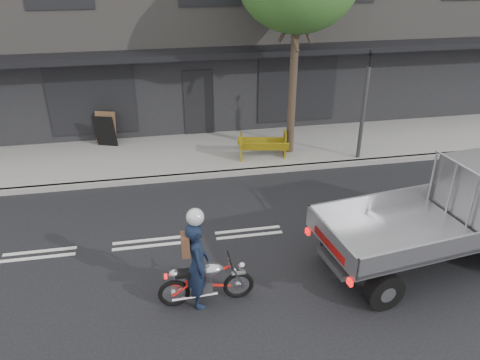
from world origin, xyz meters
The scene contains 10 objects.
ground centered at (0.00, 0.00, 0.00)m, with size 80.00×80.00×0.00m, color black.
sidewalk centered at (0.00, 4.70, 0.07)m, with size 32.00×3.20×0.15m, color gray.
kerb centered at (0.00, 3.10, 0.07)m, with size 32.00×0.20×0.15m, color gray.
building_main centered at (0.00, 11.30, 4.00)m, with size 26.00×10.00×8.00m, color slate.
traffic_light_pole centered at (4.20, 3.35, 1.65)m, with size 0.12×0.12×3.50m.
motorcycle centered at (-1.27, -2.18, 0.49)m, with size 1.86×0.54×0.96m.
rider centered at (-1.42, -2.18, 0.90)m, with size 0.66×0.43×1.80m, color black.
flatbed_ute centered at (4.61, -1.70, 1.27)m, with size 5.04×2.59×2.23m.
construction_barrier centered at (1.25, 3.67, 0.57)m, with size 1.50×0.60×0.84m, color yellow, non-canonical shape.
sandwich_board centered at (-3.66, 5.65, 0.69)m, with size 0.68×0.46×1.08m, color black, non-canonical shape.
Camera 1 is at (-1.92, -9.21, 6.32)m, focal length 35.00 mm.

